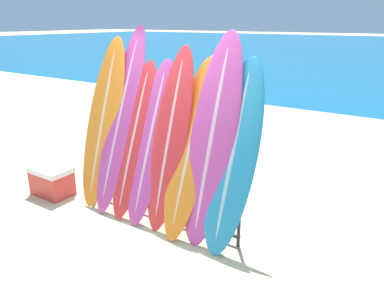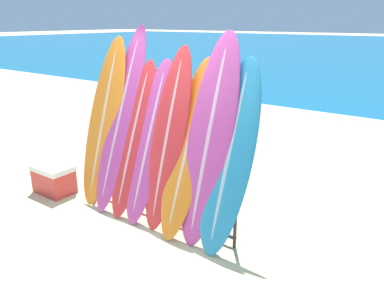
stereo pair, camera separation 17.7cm
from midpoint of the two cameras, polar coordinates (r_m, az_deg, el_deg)
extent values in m
plane|color=beige|center=(4.65, -12.18, -14.88)|extent=(160.00, 160.00, 0.00)
cube|color=white|center=(11.14, 17.58, 4.46)|extent=(120.00, 0.60, 0.01)
cylinder|color=#28282D|center=(5.70, -15.39, -4.10)|extent=(0.04, 0.04, 0.81)
cylinder|color=#28282D|center=(4.36, 6.05, -10.79)|extent=(0.04, 0.04, 0.81)
cylinder|color=#28282D|center=(4.78, -6.36, -2.97)|extent=(2.39, 0.04, 0.04)
cylinder|color=#28282D|center=(5.06, -6.09, -10.03)|extent=(2.39, 0.04, 0.04)
ellipsoid|color=orange|center=(5.42, -14.27, 3.27)|extent=(0.59, 0.84, 2.32)
ellipsoid|color=beige|center=(5.42, -14.27, 3.27)|extent=(0.11, 0.82, 2.23)
ellipsoid|color=#B23D8E|center=(5.22, -11.73, 3.78)|extent=(0.50, 1.07, 2.48)
ellipsoid|color=#CAA1BE|center=(5.22, -11.73, 3.78)|extent=(0.09, 1.04, 2.38)
ellipsoid|color=red|center=(5.02, -9.79, 0.70)|extent=(0.49, 0.87, 2.04)
ellipsoid|color=#D19A9C|center=(5.02, -9.79, 0.70)|extent=(0.09, 0.84, 1.96)
ellipsoid|color=#B23D8E|center=(4.84, -7.36, 0.32)|extent=(0.50, 0.87, 2.06)
ellipsoid|color=#CAA1BE|center=(4.84, -7.36, 0.32)|extent=(0.09, 0.85, 1.98)
ellipsoid|color=red|center=(4.63, -4.46, 0.76)|extent=(0.50, 0.81, 2.25)
ellipsoid|color=#D19A9C|center=(4.63, -4.46, 0.76)|extent=(0.09, 0.79, 2.16)
ellipsoid|color=orange|center=(4.49, -1.32, -0.65)|extent=(0.52, 0.96, 2.12)
ellipsoid|color=beige|center=(4.49, -1.32, -0.65)|extent=(0.09, 0.93, 2.04)
ellipsoid|color=#B23D8E|center=(4.31, 1.96, 0.74)|extent=(0.59, 0.87, 2.43)
ellipsoid|color=#CAA1BE|center=(4.31, 1.96, 0.74)|extent=(0.11, 0.85, 2.34)
ellipsoid|color=teal|center=(4.20, 5.10, -1.82)|extent=(0.58, 0.87, 2.15)
ellipsoid|color=#98BACC|center=(4.20, 5.10, -1.82)|extent=(0.10, 0.84, 2.07)
cylinder|color=tan|center=(9.27, 2.93, 5.19)|extent=(0.11, 0.11, 0.82)
cylinder|color=tan|center=(9.42, 2.38, 5.41)|extent=(0.11, 0.11, 0.82)
cube|color=gold|center=(9.28, 2.68, 7.04)|extent=(0.27, 0.24, 0.25)
cube|color=#42996B|center=(9.20, 2.72, 9.75)|extent=(0.30, 0.26, 0.64)
sphere|color=tan|center=(9.15, 2.77, 12.69)|extent=(0.23, 0.23, 0.23)
cylinder|color=#846047|center=(7.51, -6.76, 1.81)|extent=(0.11, 0.11, 0.79)
cylinder|color=#846047|center=(7.67, -7.03, 2.16)|extent=(0.11, 0.11, 0.79)
cube|color=#CC4C3D|center=(7.52, -6.98, 4.01)|extent=(0.26, 0.25, 0.24)
cube|color=#DB3842|center=(7.42, -7.10, 7.22)|extent=(0.29, 0.27, 0.62)
sphere|color=#846047|center=(7.35, -7.25, 10.71)|extent=(0.22, 0.22, 0.22)
cube|color=red|center=(6.08, -21.32, -5.59)|extent=(0.59, 0.39, 0.36)
cube|color=white|center=(6.00, -21.56, -3.67)|extent=(0.62, 0.41, 0.08)
camera|label=1|loc=(0.09, -90.95, -0.31)|focal=35.00mm
camera|label=2|loc=(0.09, 89.05, 0.31)|focal=35.00mm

